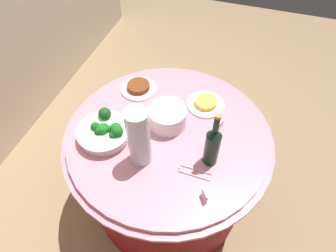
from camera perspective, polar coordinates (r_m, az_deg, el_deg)
name	(u,v)px	position (r m, az deg, el deg)	size (l,w,h in m)	color
ground_plane	(168,195)	(2.22, 0.00, -13.24)	(6.00, 6.00, 0.00)	#9E7F5B
buffet_table	(168,168)	(1.90, 0.00, -8.10)	(1.16, 1.16, 0.74)	maroon
broccoli_bowl	(105,132)	(1.58, -12.18, -1.07)	(0.28, 0.28, 0.12)	white
plate_stack	(167,117)	(1.60, -0.11, 1.81)	(0.21, 0.21, 0.11)	white
wine_bottle	(212,145)	(1.40, 8.64, -3.66)	(0.07, 0.07, 0.34)	black
decorative_fruit_vase	(139,140)	(1.38, -5.63, -2.65)	(0.11, 0.11, 0.34)	silver
serving_tongs	(193,172)	(1.45, 4.97, -8.91)	(0.05, 0.17, 0.01)	silver
food_plate_fried_egg	(206,103)	(1.74, 7.34, 4.37)	(0.22, 0.22, 0.04)	white
food_plate_stir_fry	(139,87)	(1.83, -5.74, 7.47)	(0.22, 0.22, 0.04)	white
label_placard_front	(205,196)	(1.37, 7.16, -13.28)	(0.05, 0.04, 0.05)	white
label_placard_mid	(220,125)	(1.62, 10.15, 0.20)	(0.05, 0.02, 0.05)	white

